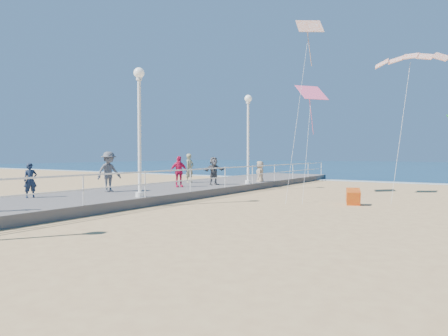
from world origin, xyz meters
The scene contains 17 objects.
ground centered at (0.00, 0.00, 0.00)m, with size 160.00×160.00×0.00m, color tan.
ocean centered at (0.00, 65.00, 0.01)m, with size 160.00×90.00×0.05m, color navy.
surf_line centered at (0.00, 20.50, 0.03)m, with size 160.00×1.20×0.04m, color white.
boardwalk centered at (-7.50, 0.00, 0.20)m, with size 5.00×44.00×0.40m, color slate.
railing centered at (-5.05, 0.00, 1.25)m, with size 0.05×42.00×0.55m.
lamp_post_mid centered at (-5.35, 0.00, 3.66)m, with size 0.44×0.44×5.32m.
lamp_post_far centered at (-5.35, 9.00, 3.66)m, with size 0.44×0.44×5.32m.
spectator_0 centered at (-8.91, -2.61, 1.11)m, with size 0.52×0.34×1.42m, color #1B263B.
spectator_2 centered at (-8.24, 0.87, 1.35)m, with size 1.23×0.70×1.90m, color #56575B.
spectator_3 centered at (-7.24, 4.78, 1.24)m, with size 0.98×0.41×1.68m, color #E21C53.
spectator_5 centered at (-6.53, 7.08, 1.21)m, with size 1.50×0.48×1.62m, color #5A5B5F.
spectator_6 centered at (-8.84, 7.78, 1.30)m, with size 0.66×0.43×1.80m, color tan.
beach_walker_c centered at (-5.53, 10.87, 0.87)m, with size 0.85×0.55×1.73m, color gray.
box_kite centered at (1.91, 5.30, 0.30)m, with size 0.55×0.55×0.60m, color red.
kite_parafoil centered at (3.51, 9.01, 6.83)m, with size 3.34×0.90×0.30m, color #E34E1A, non-canonical shape.
kite_diamond_pink centered at (-1.38, 8.97, 5.52)m, with size 1.44×1.44×0.02m, color #F95B89.
kite_diamond_redwhite centered at (-0.83, 7.21, 8.53)m, with size 1.23×1.23×0.02m, color #BF4916.
Camera 1 is at (6.56, -11.84, 2.18)m, focal length 32.00 mm.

